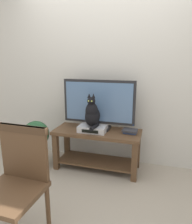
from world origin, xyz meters
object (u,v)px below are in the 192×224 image
book_stack (130,131)px  tv_stand (97,143)px  cat (92,114)px  wooden_chair (17,177)px  media_box (93,129)px  tv (99,103)px  potted_plant (36,141)px

book_stack → tv_stand: bearing=-177.3°
cat → wooden_chair: bearing=-102.3°
cat → media_box: bearing=94.3°
tv_stand → cat: 0.43m
tv_stand → cat: bearing=-122.9°
tv → potted_plant: tv is taller
tv → media_box: (-0.05, -0.13, -0.32)m
potted_plant → media_box: bearing=12.6°
media_box → tv_stand: bearing=49.6°
wooden_chair → potted_plant: wooden_chair is taller
potted_plant → cat: bearing=11.5°
media_box → potted_plant: (-0.75, -0.17, -0.20)m
tv → cat: size_ratio=2.23×
tv → media_box: bearing=-109.0°
cat → wooden_chair: (-0.26, -1.21, -0.24)m
media_box → potted_plant: 0.79m
wooden_chair → potted_plant: bearing=114.7°
media_box → wooden_chair: (-0.26, -1.22, -0.04)m
potted_plant → book_stack: bearing=11.1°
tv_stand → potted_plant: 0.82m
cat → tv_stand: bearing=57.1°
tv → wooden_chair: size_ratio=1.02×
tv_stand → potted_plant: size_ratio=1.73×
cat → wooden_chair: 1.26m
wooden_chair → potted_plant: (-0.48, 1.05, -0.16)m
tv → tv_stand: bearing=-90.0°
tv_stand → media_box: size_ratio=3.19×
cat → potted_plant: cat is taller
tv → cat: bearing=-106.8°
media_box → tv: bearing=71.0°
tv_stand → wooden_chair: size_ratio=1.22×
tv_stand → tv: bearing=90.0°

